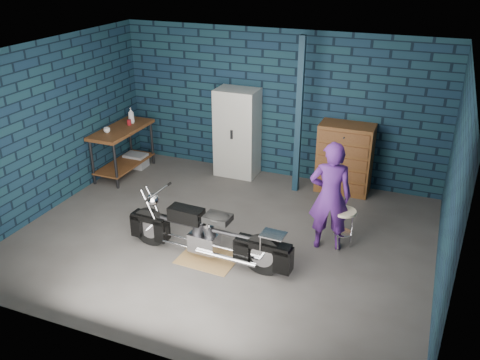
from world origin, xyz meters
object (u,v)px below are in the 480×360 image
(person, at_px, (330,196))
(shop_stool, at_px, (343,229))
(workbench, at_px, (123,151))
(storage_bin, at_px, (136,160))
(motorcycle, at_px, (207,230))
(tool_chest, at_px, (345,159))
(locker, at_px, (237,133))

(person, bearing_deg, shop_stool, -179.51)
(workbench, relative_size, storage_bin, 3.32)
(motorcycle, relative_size, person, 1.28)
(tool_chest, bearing_deg, person, -85.10)
(motorcycle, relative_size, storage_bin, 4.91)
(workbench, distance_m, storage_bin, 0.48)
(motorcycle, distance_m, person, 1.77)
(person, xyz_separation_m, shop_stool, (0.21, 0.05, -0.51))
(tool_chest, bearing_deg, shop_stool, -78.75)
(workbench, distance_m, tool_chest, 4.09)
(shop_stool, bearing_deg, tool_chest, 101.25)
(tool_chest, bearing_deg, storage_bin, -173.70)
(locker, xyz_separation_m, tool_chest, (2.01, 0.00, -0.21))
(workbench, bearing_deg, motorcycle, -37.34)
(locker, bearing_deg, motorcycle, -75.86)
(person, bearing_deg, tool_chest, -98.45)
(storage_bin, distance_m, locker, 2.14)
(workbench, distance_m, person, 4.34)
(motorcycle, relative_size, locker, 1.26)
(locker, bearing_deg, shop_stool, -38.17)
(shop_stool, bearing_deg, storage_bin, 161.79)
(tool_chest, bearing_deg, motorcycle, -114.24)
(workbench, height_order, storage_bin, workbench)
(person, height_order, tool_chest, person)
(tool_chest, bearing_deg, locker, 180.00)
(tool_chest, bearing_deg, workbench, -168.82)
(workbench, distance_m, motorcycle, 3.42)
(motorcycle, bearing_deg, workbench, 145.27)
(person, xyz_separation_m, tool_chest, (-0.17, 1.93, -0.19))
(storage_bin, xyz_separation_m, locker, (1.98, 0.44, 0.69))
(storage_bin, height_order, locker, locker)
(person, bearing_deg, storage_bin, -33.04)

